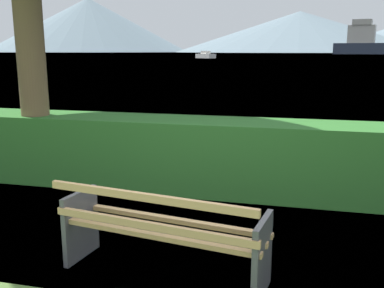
{
  "coord_description": "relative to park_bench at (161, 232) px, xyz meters",
  "views": [
    {
      "loc": [
        1.1,
        -3.46,
        2.0
      ],
      "look_at": [
        0.0,
        1.05,
        1.0
      ],
      "focal_mm": 40.42,
      "sensor_mm": 36.0,
      "label": 1
    }
  ],
  "objects": [
    {
      "name": "ground_plane",
      "position": [
        0.01,
        0.06,
        -0.43
      ],
      "size": [
        1400.0,
        1400.0,
        0.0
      ],
      "primitive_type": "plane",
      "color": "#4C6B33"
    },
    {
      "name": "water_surface",
      "position": [
        0.01,
        309.57,
        -0.43
      ],
      "size": [
        620.0,
        620.0,
        0.0
      ],
      "primitive_type": "plane",
      "color": "slate",
      "rests_on": "ground_plane"
    },
    {
      "name": "park_bench",
      "position": [
        0.0,
        0.0,
        0.0
      ],
      "size": [
        1.95,
        0.85,
        0.87
      ],
      "color": "tan",
      "rests_on": "ground_plane"
    },
    {
      "name": "hedge_row",
      "position": [
        0.01,
        2.54,
        0.09
      ],
      "size": [
        10.59,
        0.9,
        1.04
      ],
      "primitive_type": "cube",
      "color": "#2D6B28",
      "rests_on": "ground_plane"
    },
    {
      "name": "fishing_boat_near",
      "position": [
        -22.91,
        110.33,
        0.28
      ],
      "size": [
        6.15,
        5.94,
        1.89
      ],
      "color": "silver",
      "rests_on": "water_surface"
    },
    {
      "name": "distant_hills",
      "position": [
        43.17,
        557.33,
        30.64
      ],
      "size": [
        818.04,
        396.18,
        69.91
      ],
      "color": "slate",
      "rests_on": "ground_plane"
    }
  ]
}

